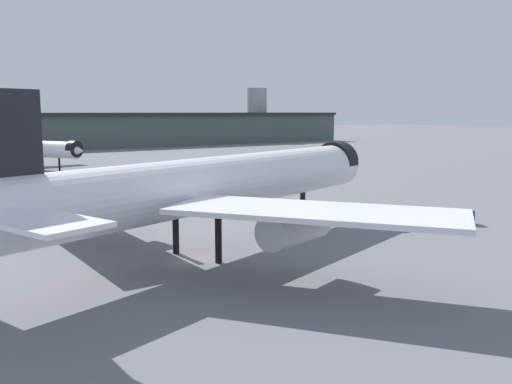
{
  "coord_description": "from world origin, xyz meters",
  "views": [
    {
      "loc": [
        -20.66,
        -50.12,
        14.72
      ],
      "look_at": [
        9.74,
        4.37,
        5.64
      ],
      "focal_mm": 38.7,
      "sensor_mm": 36.0,
      "label": 1
    }
  ],
  "objects_px": {
    "baggage_tug_wing": "(461,217)",
    "traffic_cone_near_nose": "(253,198)",
    "airliner_near_gate": "(211,185)",
    "airliner_far_taxiway": "(28,149)"
  },
  "relations": [
    {
      "from": "airliner_near_gate",
      "to": "airliner_far_taxiway",
      "type": "xyz_separation_m",
      "value": [
        -5.44,
        102.37,
        -1.92
      ]
    },
    {
      "from": "airliner_far_taxiway",
      "to": "traffic_cone_near_nose",
      "type": "distance_m",
      "value": 77.88
    },
    {
      "from": "airliner_far_taxiway",
      "to": "baggage_tug_wing",
      "type": "relative_size",
      "value": 9.98
    },
    {
      "from": "baggage_tug_wing",
      "to": "airliner_near_gate",
      "type": "bearing_deg",
      "value": -160.97
    },
    {
      "from": "airliner_far_taxiway",
      "to": "baggage_tug_wing",
      "type": "height_order",
      "value": "airliner_far_taxiway"
    },
    {
      "from": "baggage_tug_wing",
      "to": "traffic_cone_near_nose",
      "type": "xyz_separation_m",
      "value": [
        -14.2,
        31.38,
        -0.63
      ]
    },
    {
      "from": "airliner_near_gate",
      "to": "traffic_cone_near_nose",
      "type": "relative_size",
      "value": 83.05
    },
    {
      "from": "airliner_near_gate",
      "to": "traffic_cone_near_nose",
      "type": "bearing_deg",
      "value": 30.86
    },
    {
      "from": "airliner_near_gate",
      "to": "traffic_cone_near_nose",
      "type": "xyz_separation_m",
      "value": [
        21.19,
        29.35,
        -6.86
      ]
    },
    {
      "from": "traffic_cone_near_nose",
      "to": "airliner_near_gate",
      "type": "bearing_deg",
      "value": -125.82
    }
  ]
}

